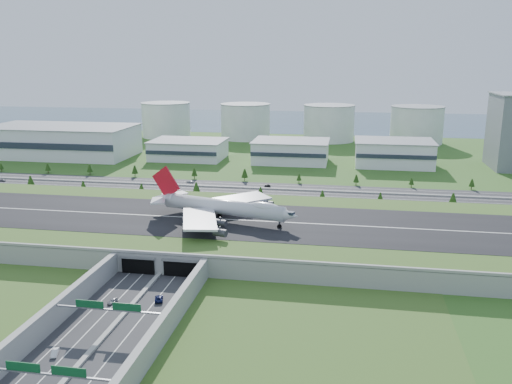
% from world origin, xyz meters
% --- Properties ---
extents(ground, '(1200.00, 1200.00, 0.00)m').
position_xyz_m(ground, '(0.00, 0.00, 0.00)').
color(ground, '#1E4B17').
rests_on(ground, ground).
extents(airfield_deck, '(520.00, 100.00, 9.20)m').
position_xyz_m(airfield_deck, '(0.00, -0.09, 4.12)').
color(airfield_deck, '#979792').
rests_on(airfield_deck, ground).
extents(underpass_road, '(38.80, 120.40, 8.00)m').
position_xyz_m(underpass_road, '(0.00, -99.42, 3.43)').
color(underpass_road, '#28282B').
rests_on(underpass_road, ground).
extents(sign_gantry_near, '(38.70, 0.70, 9.80)m').
position_xyz_m(sign_gantry_near, '(0.00, -95.04, 6.95)').
color(sign_gantry_near, gray).
rests_on(sign_gantry_near, ground).
extents(sign_gantry_far, '(38.70, 0.70, 9.80)m').
position_xyz_m(sign_gantry_far, '(0.00, -130.04, 6.95)').
color(sign_gantry_far, gray).
rests_on(sign_gantry_far, ground).
extents(north_expressway, '(560.00, 36.00, 0.12)m').
position_xyz_m(north_expressway, '(0.00, 95.00, 0.06)').
color(north_expressway, '#28282B').
rests_on(north_expressway, ground).
extents(tree_row, '(505.08, 48.69, 8.37)m').
position_xyz_m(tree_row, '(0.76, 94.68, 4.71)').
color(tree_row, '#3D2819').
rests_on(tree_row, ground).
extents(hangar_west, '(120.00, 60.00, 25.00)m').
position_xyz_m(hangar_west, '(-170.00, 185.00, 12.50)').
color(hangar_west, silver).
rests_on(hangar_west, ground).
extents(hangar_mid_a, '(58.00, 42.00, 15.00)m').
position_xyz_m(hangar_mid_a, '(-60.00, 190.00, 7.50)').
color(hangar_mid_a, silver).
rests_on(hangar_mid_a, ground).
extents(hangar_mid_b, '(58.00, 42.00, 17.00)m').
position_xyz_m(hangar_mid_b, '(25.00, 190.00, 8.50)').
color(hangar_mid_b, silver).
rests_on(hangar_mid_b, ground).
extents(hangar_mid_c, '(58.00, 42.00, 19.00)m').
position_xyz_m(hangar_mid_c, '(105.00, 190.00, 9.50)').
color(hangar_mid_c, silver).
rests_on(hangar_mid_c, ground).
extents(fuel_tank_a, '(50.00, 50.00, 35.00)m').
position_xyz_m(fuel_tank_a, '(-120.00, 310.00, 17.50)').
color(fuel_tank_a, silver).
rests_on(fuel_tank_a, ground).
extents(fuel_tank_b, '(50.00, 50.00, 35.00)m').
position_xyz_m(fuel_tank_b, '(-35.00, 310.00, 17.50)').
color(fuel_tank_b, silver).
rests_on(fuel_tank_b, ground).
extents(fuel_tank_c, '(50.00, 50.00, 35.00)m').
position_xyz_m(fuel_tank_c, '(50.00, 310.00, 17.50)').
color(fuel_tank_c, silver).
rests_on(fuel_tank_c, ground).
extents(fuel_tank_d, '(50.00, 50.00, 35.00)m').
position_xyz_m(fuel_tank_d, '(135.00, 310.00, 17.50)').
color(fuel_tank_d, silver).
rests_on(fuel_tank_d, ground).
extents(bay_water, '(1200.00, 260.00, 0.06)m').
position_xyz_m(bay_water, '(0.00, 480.00, 0.03)').
color(bay_water, '#355166').
rests_on(bay_water, ground).
extents(boeing_747, '(74.12, 69.16, 23.41)m').
position_xyz_m(boeing_747, '(13.77, -1.23, 14.61)').
color(boeing_747, silver).
rests_on(boeing_747, airfield_deck).
extents(car_0, '(2.49, 4.80, 1.56)m').
position_xyz_m(car_0, '(-7.34, -76.60, 0.90)').
color(car_0, '#A1A2A6').
rests_on(car_0, ground).
extents(car_1, '(3.01, 4.95, 1.54)m').
position_xyz_m(car_1, '(-9.37, -110.72, 0.89)').
color(car_1, white).
rests_on(car_1, ground).
extents(car_2, '(4.40, 6.49, 1.65)m').
position_xyz_m(car_2, '(7.65, -72.21, 0.95)').
color(car_2, '#0D1442').
rests_on(car_2, ground).
extents(car_4, '(4.29, 2.10, 1.41)m').
position_xyz_m(car_4, '(-159.71, 86.53, 0.83)').
color(car_4, '#58595E').
rests_on(car_4, ground).
extents(car_5, '(4.35, 2.55, 1.36)m').
position_xyz_m(car_5, '(19.36, 101.47, 0.80)').
color(car_5, black).
rests_on(car_5, ground).
extents(car_7, '(5.10, 2.15, 1.47)m').
position_xyz_m(car_7, '(-33.64, 104.23, 0.85)').
color(car_7, white).
rests_on(car_7, ground).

